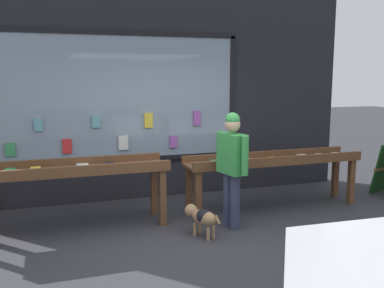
# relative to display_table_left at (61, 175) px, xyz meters

# --- Properties ---
(ground_plane) EXTENTS (40.00, 40.00, 0.00)m
(ground_plane) POSITION_rel_display_table_left_xyz_m (1.61, -1.10, -0.77)
(ground_plane) COLOR #2D2D33
(shopfront_facade) EXTENTS (7.02, 0.29, 3.68)m
(shopfront_facade) POSITION_rel_display_table_left_xyz_m (1.53, 1.29, 1.05)
(shopfront_facade) COLOR black
(shopfront_facade) RESTS_ON ground_plane
(display_table_left) EXTENTS (2.89, 0.70, 0.94)m
(display_table_left) POSITION_rel_display_table_left_xyz_m (0.00, 0.00, 0.00)
(display_table_left) COLOR brown
(display_table_left) RESTS_ON ground_plane
(display_table_right) EXTENTS (2.89, 0.60, 0.88)m
(display_table_right) POSITION_rel_display_table_left_xyz_m (3.22, 0.00, -0.06)
(display_table_right) COLOR brown
(display_table_right) RESTS_ON ground_plane
(person_browsing) EXTENTS (0.31, 0.63, 1.61)m
(person_browsing) POSITION_rel_display_table_left_xyz_m (2.22, -0.64, 0.16)
(person_browsing) COLOR #2D334C
(person_browsing) RESTS_ON ground_plane
(small_dog) EXTENTS (0.37, 0.56, 0.39)m
(small_dog) POSITION_rel_display_table_left_xyz_m (1.72, -0.82, -0.50)
(small_dog) COLOR #99724C
(small_dog) RESTS_ON ground_plane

